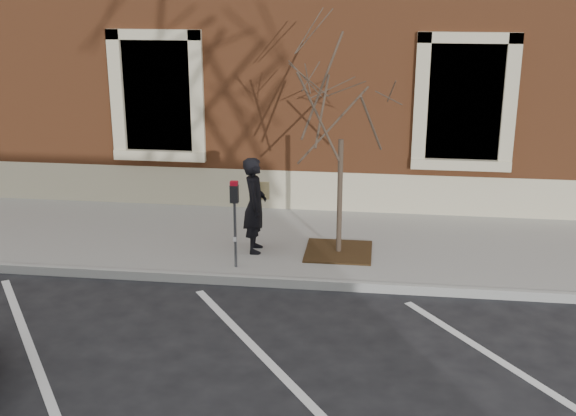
# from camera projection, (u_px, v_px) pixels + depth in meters

# --- Properties ---
(ground) EXTENTS (120.00, 120.00, 0.00)m
(ground) POSITION_uv_depth(u_px,v_px,m) (283.00, 286.00, 11.42)
(ground) COLOR #28282B
(ground) RESTS_ON ground
(sidewalk_near) EXTENTS (40.00, 3.50, 0.15)m
(sidewalk_near) POSITION_uv_depth(u_px,v_px,m) (296.00, 243.00, 13.05)
(sidewalk_near) COLOR gray
(sidewalk_near) RESTS_ON ground
(curb_near) EXTENTS (40.00, 0.12, 0.15)m
(curb_near) POSITION_uv_depth(u_px,v_px,m) (283.00, 282.00, 11.35)
(curb_near) COLOR #9E9E99
(curb_near) RESTS_ON ground
(parking_stripes) EXTENTS (28.00, 4.40, 0.01)m
(parking_stripes) POSITION_uv_depth(u_px,v_px,m) (260.00, 354.00, 9.34)
(parking_stripes) COLOR silver
(parking_stripes) RESTS_ON ground
(building_civic) EXTENTS (40.00, 8.62, 8.00)m
(building_civic) POSITION_uv_depth(u_px,v_px,m) (326.00, 6.00, 17.51)
(building_civic) COLOR brown
(building_civic) RESTS_ON ground
(man) EXTENTS (0.46, 0.64, 1.65)m
(man) POSITION_uv_depth(u_px,v_px,m) (255.00, 205.00, 12.22)
(man) COLOR black
(man) RESTS_ON sidewalk_near
(parking_meter) EXTENTS (0.13, 0.10, 1.45)m
(parking_meter) POSITION_uv_depth(u_px,v_px,m) (235.00, 208.00, 11.46)
(parking_meter) COLOR #595B60
(parking_meter) RESTS_ON sidewalk_near
(tree_grate) EXTENTS (1.13, 1.13, 0.03)m
(tree_grate) POSITION_uv_depth(u_px,v_px,m) (338.00, 251.00, 12.39)
(tree_grate) COLOR #392512
(tree_grate) RESTS_ON sidewalk_near
(sapling) EXTENTS (2.16, 2.16, 3.59)m
(sapling) POSITION_uv_depth(u_px,v_px,m) (342.00, 107.00, 11.62)
(sapling) COLOR #443129
(sapling) RESTS_ON sidewalk_near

